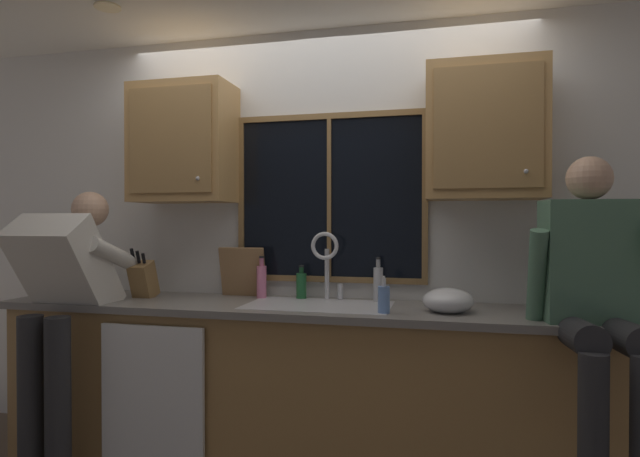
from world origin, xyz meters
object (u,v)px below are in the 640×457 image
object	(u,v)px
person_sitting_on_counter	(595,285)
cutting_board	(243,272)
mixing_bowl	(448,301)
bottle_tall_clear	(262,281)
bottle_amber_small	(301,285)
soap_dispenser	(384,299)
bottle_green_glass	(378,283)
person_standing	(63,297)
knife_block	(143,280)

from	to	relation	value
person_sitting_on_counter	cutting_board	xyz separation A→B (m)	(-1.85, 0.49, -0.03)
cutting_board	mixing_bowl	xyz separation A→B (m)	(1.23, -0.27, -0.09)
bottle_tall_clear	bottle_amber_small	distance (m)	0.24
soap_dispenser	bottle_green_glass	bearing A→B (deg)	101.50
cutting_board	person_sitting_on_counter	bearing A→B (deg)	-14.76
soap_dispenser	person_standing	bearing A→B (deg)	-175.19
mixing_bowl	bottle_amber_small	bearing A→B (deg)	162.65
person_sitting_on_counter	bottle_tall_clear	world-z (taller)	person_sitting_on_counter
person_sitting_on_counter	cutting_board	size ratio (longest dim) A/B	4.10
person_sitting_on_counter	bottle_amber_small	size ratio (longest dim) A/B	6.28
person_sitting_on_counter	mixing_bowl	distance (m)	0.67
bottle_tall_clear	cutting_board	bearing A→B (deg)	163.45
person_standing	bottle_tall_clear	xyz separation A→B (m)	(0.99, 0.49, 0.06)
person_standing	bottle_amber_small	size ratio (longest dim) A/B	7.78
soap_dispenser	bottle_tall_clear	distance (m)	0.85
person_sitting_on_counter	soap_dispenser	xyz separation A→B (m)	(-0.94, 0.10, -0.11)
person_standing	mixing_bowl	world-z (taller)	person_standing
knife_block	bottle_tall_clear	world-z (taller)	knife_block
cutting_board	soap_dispenser	xyz separation A→B (m)	(0.91, -0.38, -0.08)
person_sitting_on_counter	bottle_green_glass	bearing A→B (deg)	155.31
person_standing	cutting_board	world-z (taller)	person_standing
knife_block	cutting_board	size ratio (longest dim) A/B	1.05
mixing_bowl	person_standing	bearing A→B (deg)	-172.86
cutting_board	bottle_tall_clear	distance (m)	0.15
person_sitting_on_counter	soap_dispenser	size ratio (longest dim) A/B	6.68
person_sitting_on_counter	bottle_green_glass	world-z (taller)	person_sitting_on_counter
knife_block	cutting_board	bearing A→B (deg)	18.53
person_standing	bottle_green_glass	size ratio (longest dim) A/B	6.07
person_standing	knife_block	size ratio (longest dim) A/B	4.85
person_sitting_on_counter	person_standing	bearing A→B (deg)	-179.08
bottle_green_glass	person_sitting_on_counter	bearing A→B (deg)	-24.69
person_sitting_on_counter	bottle_tall_clear	bearing A→B (deg)	165.39
bottle_tall_clear	knife_block	bearing A→B (deg)	-168.09
mixing_bowl	bottle_tall_clear	xyz separation A→B (m)	(-1.09, 0.23, 0.05)
soap_dispenser	bottle_tall_clear	size ratio (longest dim) A/B	0.74
knife_block	mixing_bowl	world-z (taller)	knife_block
person_sitting_on_counter	knife_block	xyz separation A→B (m)	(-2.42, 0.30, -0.08)
knife_block	soap_dispenser	bearing A→B (deg)	-7.44
bottle_green_glass	bottle_amber_small	world-z (taller)	bottle_green_glass
mixing_bowl	knife_block	bearing A→B (deg)	177.40
cutting_board	person_standing	bearing A→B (deg)	-147.89
cutting_board	soap_dispenser	world-z (taller)	cutting_board
knife_block	bottle_green_glass	size ratio (longest dim) A/B	1.25
bottle_green_glass	mixing_bowl	bearing A→B (deg)	-32.74
soap_dispenser	cutting_board	bearing A→B (deg)	157.25
soap_dispenser	bottle_tall_clear	world-z (taller)	bottle_tall_clear
bottle_tall_clear	mixing_bowl	bearing A→B (deg)	-11.94
knife_block	bottle_green_glass	xyz separation A→B (m)	(1.41, 0.17, -0.00)
knife_block	soap_dispenser	size ratio (longest dim) A/B	1.70
knife_block	mixing_bowl	size ratio (longest dim) A/B	1.25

